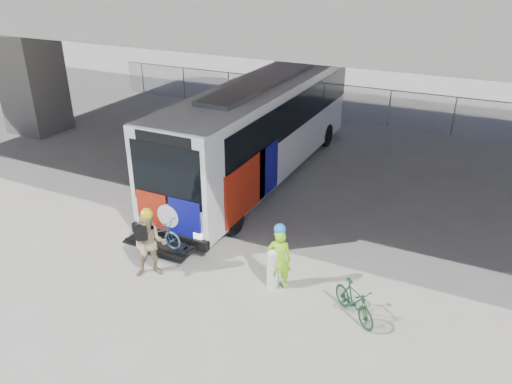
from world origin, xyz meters
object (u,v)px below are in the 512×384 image
Objects in this scene: bus at (262,122)px; bollard at (273,267)px; cyclist_hivis at (279,257)px; cyclist_tan at (150,244)px; bike_parked at (354,301)px.

bollard is (3.38, -6.41, -1.51)m from bus.
cyclist_hivis is at bearing 26.70° from bollard.
cyclist_hivis is at bearing -60.96° from bus.
bike_parked is (5.28, 0.67, -0.48)m from cyclist_tan.
cyclist_tan is 5.35m from bike_parked.
bus is at bearing 78.86° from bike_parked.
bus reaches higher than bollard.
bike_parked is at bearing -50.06° from bus.
cyclist_hivis is 2.12m from bike_parked.
bollard is at bearing -15.99° from cyclist_tan.
cyclist_hivis is at bearing 120.17° from bike_parked.
bollard is at bearing 122.56° from bike_parked.
bus is at bearing 117.79° from bollard.
bollard is 3.24m from cyclist_tan.
bus is 7.42m from cyclist_tan.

